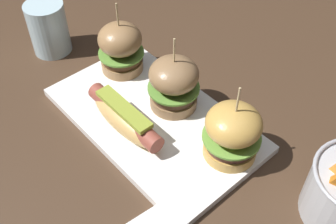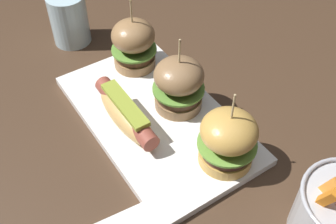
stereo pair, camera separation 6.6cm
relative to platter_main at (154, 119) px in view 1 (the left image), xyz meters
The scene contains 7 objects.
ground_plane 0.01m from the platter_main, ahead, with size 3.00×3.00×0.00m, color #422D1E.
platter_main is the anchor object (origin of this frame).
hot_dog 0.06m from the platter_main, 103.09° to the right, with size 0.17×0.05×0.05m.
slider_left 0.16m from the platter_main, 164.43° to the left, with size 0.09×0.09×0.14m.
slider_center 0.07m from the platter_main, 95.21° to the left, with size 0.09×0.09×0.14m.
slider_right 0.16m from the platter_main, 15.63° to the left, with size 0.09×0.09×0.14m.
water_glass 0.30m from the platter_main, behind, with size 0.08×0.08×0.11m, color silver.
Camera 1 is at (0.38, -0.30, 0.53)m, focal length 43.67 mm.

